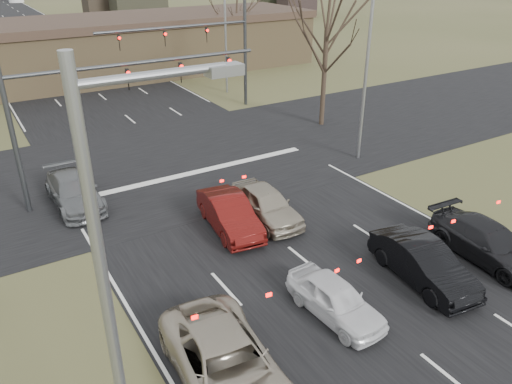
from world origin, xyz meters
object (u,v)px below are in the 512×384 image
streetlight_left (126,345)px  streetlight_right_near (365,61)px  car_silver_suv (227,365)px  car_silver_ahead (266,204)px  car_grey_ahead (74,191)px  car_red_ahead (229,214)px  mast_arm_near (85,94)px  streetlight_right_far (223,24)px  car_charcoal_sedan (488,242)px  mast_arm_far (211,42)px  car_white_sedan (335,299)px  building (99,48)px  car_black_hatch (423,263)px

streetlight_left → streetlight_right_near: same height
car_silver_suv → car_silver_ahead: 9.66m
streetlight_left → car_grey_ahead: bearing=82.0°
car_red_ahead → mast_arm_near: bearing=129.1°
streetlight_right_far → car_silver_suv: bearing=-118.1°
streetlight_right_far → car_silver_suv: size_ratio=1.80×
streetlight_right_far → mast_arm_near: bearing=-136.1°
car_silver_suv → car_charcoal_sedan: bearing=7.5°
streetlight_right_near → mast_arm_far: bearing=101.5°
mast_arm_near → car_charcoal_sedan: (11.43, -13.54, -4.35)m
car_white_sedan → car_silver_ahead: bearing=73.9°
streetlight_right_far → building: bearing=123.6°
mast_arm_far → streetlight_left: (-15.01, -27.00, 0.57)m
streetlight_right_near → car_silver_ahead: bearing=-157.9°
streetlight_right_far → car_white_sedan: (-10.38, -27.09, -4.94)m
mast_arm_far → car_charcoal_sedan: size_ratio=2.24×
mast_arm_near → streetlight_left: streetlight_left is taller
mast_arm_far → car_silver_suv: size_ratio=2.00×
streetlight_left → car_silver_ahead: 14.94m
mast_arm_far → streetlight_right_near: (2.64, -13.00, 0.57)m
streetlight_right_far → streetlight_right_near: bearing=-91.7°
mast_arm_near → car_white_sedan: mast_arm_near is taller
car_silver_suv → car_silver_ahead: car_silver_suv is taller
building → car_black_hatch: building is taller
mast_arm_near → car_silver_ahead: 9.59m
streetlight_right_far → car_red_ahead: 23.42m
mast_arm_far → car_silver_suv: bearing=-116.1°
mast_arm_near → car_red_ahead: bearing=-58.1°
streetlight_right_far → car_silver_ahead: (-8.82, -20.37, -4.83)m
streetlight_left → car_silver_ahead: (9.32, 10.63, -4.83)m
streetlight_right_near → car_silver_ahead: streetlight_right_near is taller
building → streetlight_right_near: size_ratio=4.24×
car_charcoal_sedan → car_red_ahead: (-7.51, 7.25, 0.02)m
building → mast_arm_near: 26.14m
car_charcoal_sedan → car_red_ahead: car_red_ahead is taller
mast_arm_far → car_white_sedan: bearing=-107.4°
mast_arm_far → car_silver_ahead: 17.85m
mast_arm_far → streetlight_left: 30.89m
mast_arm_far → car_black_hatch: mast_arm_far is taller
car_black_hatch → car_charcoal_sedan: (3.31, -0.30, -0.03)m
streetlight_right_far → car_red_ahead: streetlight_right_far is taller
mast_arm_near → car_silver_ahead: bearing=-48.0°
streetlight_left → car_white_sedan: size_ratio=2.62×
car_grey_ahead → car_red_ahead: car_red_ahead is taller
streetlight_right_near → streetlight_right_far: (0.50, 17.00, 0.00)m
streetlight_right_near → car_red_ahead: streetlight_right_near is taller
building → car_white_sedan: bearing=-94.6°
streetlight_right_near → car_charcoal_sedan: 11.91m
car_silver_suv → car_silver_ahead: bearing=57.0°
streetlight_right_near → car_white_sedan: streetlight_right_near is taller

